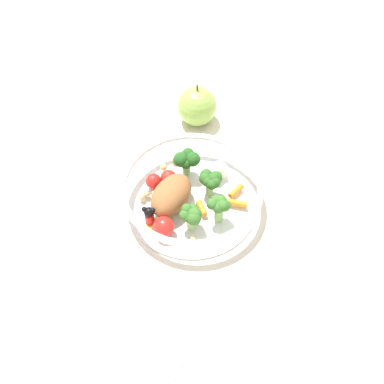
% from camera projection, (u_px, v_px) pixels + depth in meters
% --- Properties ---
extents(ground_plane, '(2.40, 2.40, 0.00)m').
position_uv_depth(ground_plane, '(198.00, 210.00, 0.70)').
color(ground_plane, silver).
extents(food_container, '(0.23, 0.23, 0.06)m').
position_uv_depth(food_container, '(190.00, 191.00, 0.68)').
color(food_container, white).
rests_on(food_container, ground_plane).
extents(loose_apple, '(0.07, 0.07, 0.09)m').
position_uv_depth(loose_apple, '(197.00, 106.00, 0.80)').
color(loose_apple, '#8CB74C').
rests_on(loose_apple, ground_plane).
extents(folded_napkin, '(0.16, 0.16, 0.01)m').
position_uv_depth(folded_napkin, '(130.00, 361.00, 0.55)').
color(folded_napkin, white).
rests_on(folded_napkin, ground_plane).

